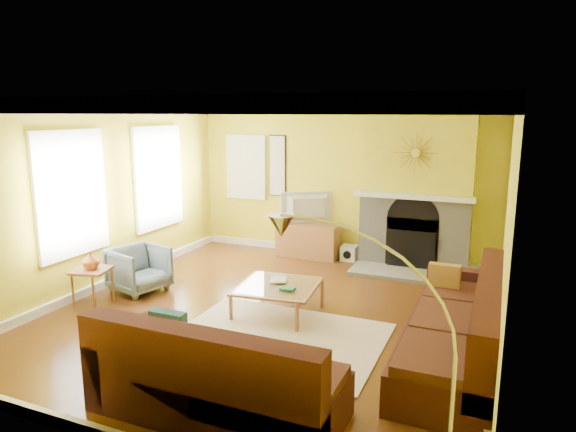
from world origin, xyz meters
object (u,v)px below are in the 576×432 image
at_px(side_table, 93,286).
at_px(armchair, 139,269).
at_px(sectional_sofa, 331,316).
at_px(coffee_table, 278,299).
at_px(arc_lamp, 369,370).
at_px(media_console, 309,240).

bearing_deg(side_table, armchair, 70.01).
xyz_separation_m(sectional_sofa, armchair, (-3.23, 0.85, -0.12)).
distance_m(coffee_table, side_table, 2.56).
relative_size(coffee_table, arc_lamp, 0.52).
distance_m(coffee_table, armchair, 2.23).
relative_size(sectional_sofa, side_table, 7.44).
height_order(sectional_sofa, side_table, sectional_sofa).
bearing_deg(coffee_table, arc_lamp, -55.75).
height_order(sectional_sofa, media_console, sectional_sofa).
bearing_deg(sectional_sofa, armchair, 165.25).
distance_m(sectional_sofa, side_table, 3.49).
height_order(coffee_table, armchair, armchair).
distance_m(sectional_sofa, arc_lamp, 2.18).
xyz_separation_m(media_console, arc_lamp, (2.48, -5.46, 0.66)).
bearing_deg(side_table, sectional_sofa, -2.90).
height_order(sectional_sofa, coffee_table, sectional_sofa).
height_order(media_console, arc_lamp, arc_lamp).
height_order(side_table, arc_lamp, arc_lamp).
relative_size(sectional_sofa, media_console, 3.34).
bearing_deg(media_console, arc_lamp, -65.54).
height_order(coffee_table, side_table, side_table).
bearing_deg(sectional_sofa, coffee_table, 139.57).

